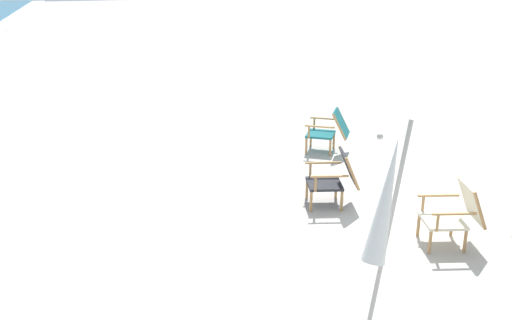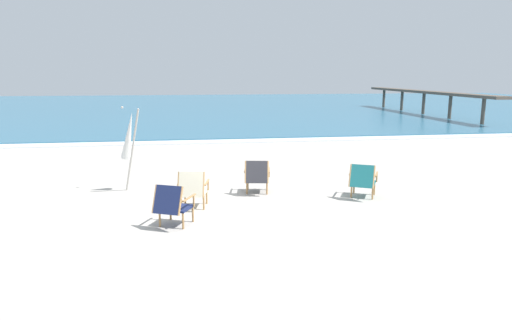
{
  "view_description": "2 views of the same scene",
  "coord_description": "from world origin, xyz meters",
  "px_view_note": "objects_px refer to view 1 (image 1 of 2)",
  "views": [
    {
      "loc": [
        -6.98,
        3.91,
        3.46
      ],
      "look_at": [
        0.77,
        2.13,
        0.67
      ],
      "focal_mm": 42.0,
      "sensor_mm": 36.0,
      "label": 1
    },
    {
      "loc": [
        -1.06,
        -9.23,
        2.78
      ],
      "look_at": [
        0.54,
        1.38,
        0.74
      ],
      "focal_mm": 32.0,
      "sensor_mm": 36.0,
      "label": 2
    }
  ],
  "objects_px": {
    "beach_chair_front_left": "(336,177)",
    "beach_chair_back_right": "(330,129)",
    "umbrella_furled_white": "(386,202)",
    "beach_chair_front_right": "(456,212)"
  },
  "relations": [
    {
      "from": "beach_chair_front_left",
      "to": "beach_chair_back_right",
      "type": "bearing_deg",
      "value": -17.7
    },
    {
      "from": "beach_chair_front_left",
      "to": "umbrella_furled_white",
      "type": "xyz_separation_m",
      "value": [
        -2.93,
        0.64,
        0.9
      ]
    },
    {
      "from": "beach_chair_back_right",
      "to": "umbrella_furled_white",
      "type": "distance_m",
      "value": 5.48
    },
    {
      "from": "beach_chair_front_right",
      "to": "beach_chair_front_left",
      "type": "distance_m",
      "value": 1.81
    },
    {
      "from": "beach_chair_front_right",
      "to": "beach_chair_front_left",
      "type": "height_order",
      "value": "beach_chair_front_right"
    },
    {
      "from": "beach_chair_back_right",
      "to": "umbrella_furled_white",
      "type": "height_order",
      "value": "umbrella_furled_white"
    },
    {
      "from": "beach_chair_back_right",
      "to": "umbrella_furled_white",
      "type": "relative_size",
      "value": 0.46
    },
    {
      "from": "beach_chair_front_right",
      "to": "beach_chair_front_left",
      "type": "relative_size",
      "value": 1.01
    },
    {
      "from": "beach_chair_back_right",
      "to": "beach_chair_front_left",
      "type": "relative_size",
      "value": 1.15
    },
    {
      "from": "beach_chair_back_right",
      "to": "beach_chair_front_left",
      "type": "height_order",
      "value": "beach_chair_front_left"
    }
  ]
}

